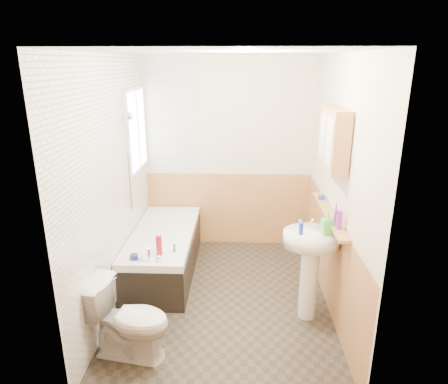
% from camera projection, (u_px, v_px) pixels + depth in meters
% --- Properties ---
extents(floor, '(2.80, 2.80, 0.00)m').
position_uv_depth(floor, '(223.00, 298.00, 4.30)').
color(floor, '#2B251E').
rests_on(floor, ground).
extents(ceiling, '(2.80, 2.80, 0.00)m').
position_uv_depth(ceiling, '(223.00, 52.00, 3.52)').
color(ceiling, white).
rests_on(ceiling, ground).
extents(wall_back, '(2.20, 0.02, 2.50)m').
position_uv_depth(wall_back, '(228.00, 155.00, 5.25)').
color(wall_back, beige).
rests_on(wall_back, ground).
extents(wall_front, '(2.20, 0.02, 2.50)m').
position_uv_depth(wall_front, '(214.00, 252.00, 2.57)').
color(wall_front, beige).
rests_on(wall_front, ground).
extents(wall_left, '(0.02, 2.80, 2.50)m').
position_uv_depth(wall_left, '(112.00, 186.00, 3.95)').
color(wall_left, beige).
rests_on(wall_left, ground).
extents(wall_right, '(0.02, 2.80, 2.50)m').
position_uv_depth(wall_right, '(338.00, 188.00, 3.87)').
color(wall_right, beige).
rests_on(wall_right, ground).
extents(wainscot_right, '(0.01, 2.80, 1.00)m').
position_uv_depth(wainscot_right, '(329.00, 258.00, 4.10)').
color(wainscot_right, tan).
rests_on(wainscot_right, wall_right).
extents(wainscot_front, '(2.20, 0.01, 1.00)m').
position_uv_depth(wainscot_front, '(215.00, 347.00, 2.82)').
color(wainscot_front, tan).
rests_on(wainscot_front, wall_front).
extents(wainscot_back, '(2.20, 0.01, 1.00)m').
position_uv_depth(wainscot_back, '(228.00, 209.00, 5.46)').
color(wainscot_back, tan).
rests_on(wainscot_back, wall_back).
extents(tile_cladding_left, '(0.01, 2.80, 2.50)m').
position_uv_depth(tile_cladding_left, '(114.00, 186.00, 3.95)').
color(tile_cladding_left, white).
rests_on(tile_cladding_left, wall_left).
extents(tile_return_back, '(0.75, 0.01, 1.50)m').
position_uv_depth(tile_return_back, '(171.00, 117.00, 5.10)').
color(tile_return_back, white).
rests_on(tile_return_back, wall_back).
extents(window, '(0.03, 0.79, 0.99)m').
position_uv_depth(window, '(137.00, 130.00, 4.73)').
color(window, white).
rests_on(window, wall_left).
extents(bathtub, '(0.70, 1.67, 0.67)m').
position_uv_depth(bathtub, '(164.00, 251.00, 4.75)').
color(bathtub, black).
rests_on(bathtub, floor).
extents(shower_riser, '(0.11, 0.08, 1.25)m').
position_uv_depth(shower_riser, '(128.00, 146.00, 4.25)').
color(shower_riser, silver).
rests_on(shower_riser, wall_left).
extents(toilet, '(0.76, 0.51, 0.69)m').
position_uv_depth(toilet, '(129.00, 320.00, 3.37)').
color(toilet, white).
rests_on(toilet, floor).
extents(sink, '(0.53, 0.43, 1.03)m').
position_uv_depth(sink, '(310.00, 257.00, 3.79)').
color(sink, white).
rests_on(sink, floor).
extents(pine_shelf, '(0.10, 1.27, 0.03)m').
position_uv_depth(pine_shelf, '(329.00, 214.00, 3.91)').
color(pine_shelf, tan).
rests_on(pine_shelf, wall_right).
extents(medicine_cabinet, '(0.16, 0.61, 0.56)m').
position_uv_depth(medicine_cabinet, '(334.00, 139.00, 3.63)').
color(medicine_cabinet, tan).
rests_on(medicine_cabinet, wall_right).
extents(foam_can, '(0.07, 0.07, 0.17)m').
position_uv_depth(foam_can, '(339.00, 220.00, 3.51)').
color(foam_can, purple).
rests_on(foam_can, pine_shelf).
extents(green_bottle, '(0.05, 0.05, 0.22)m').
position_uv_depth(green_bottle, '(336.00, 211.00, 3.64)').
color(green_bottle, purple).
rests_on(green_bottle, pine_shelf).
extents(black_jar, '(0.09, 0.09, 0.04)m').
position_uv_depth(black_jar, '(321.00, 197.00, 4.29)').
color(black_jar, '#19339E').
rests_on(black_jar, pine_shelf).
extents(soap_bottle, '(0.13, 0.23, 0.10)m').
position_uv_depth(soap_bottle, '(327.00, 229.00, 3.65)').
color(soap_bottle, '#59C647').
rests_on(soap_bottle, sink).
extents(clear_bottle, '(0.05, 0.05, 0.11)m').
position_uv_depth(clear_bottle, '(301.00, 229.00, 3.64)').
color(clear_bottle, '#19339E').
rests_on(clear_bottle, sink).
extents(blue_gel, '(0.06, 0.04, 0.21)m').
position_uv_depth(blue_gel, '(159.00, 246.00, 4.06)').
color(blue_gel, maroon).
rests_on(blue_gel, bathtub).
extents(cream_jar, '(0.11, 0.11, 0.05)m').
position_uv_depth(cream_jar, '(134.00, 257.00, 4.00)').
color(cream_jar, navy).
rests_on(cream_jar, bathtub).
extents(orange_bottle, '(0.04, 0.04, 0.09)m').
position_uv_depth(orange_bottle, '(174.00, 248.00, 4.15)').
color(orange_bottle, '#388447').
rests_on(orange_bottle, bathtub).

